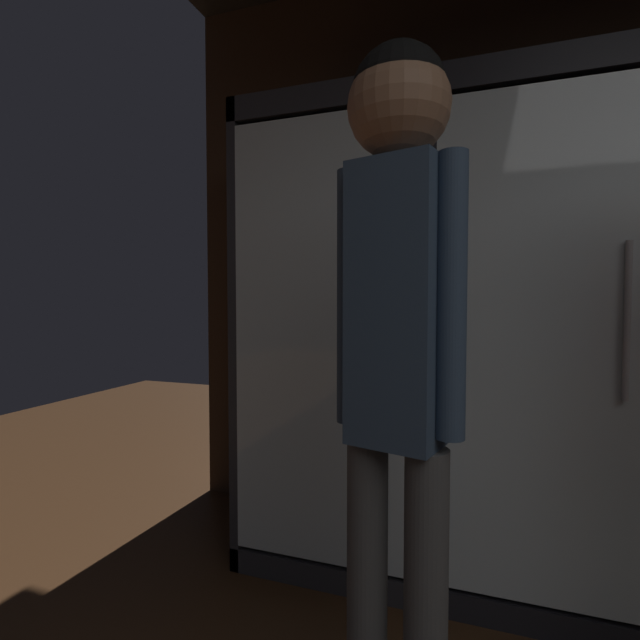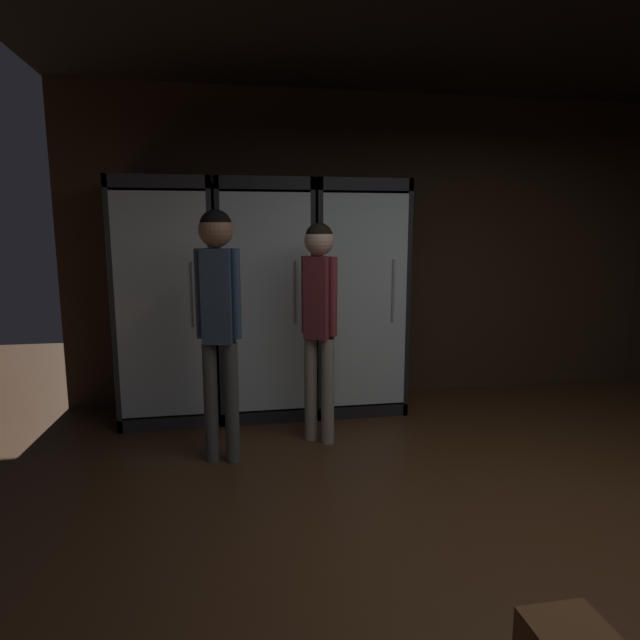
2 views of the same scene
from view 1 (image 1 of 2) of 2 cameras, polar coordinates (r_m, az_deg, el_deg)
The scene contains 3 objects.
cooler_far_left at distance 2.15m, azimuth 2.93°, elevation -2.64°, with size 0.78×0.69×1.98m.
cooler_left at distance 2.07m, azimuth 24.77°, elevation -2.72°, with size 0.78×0.69×1.98m.
shopper_near at distance 1.03m, azimuth 9.58°, elevation -0.17°, with size 0.30×0.23×1.71m.
Camera 1 is at (-1.47, 0.64, 1.16)m, focal length 25.71 mm.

